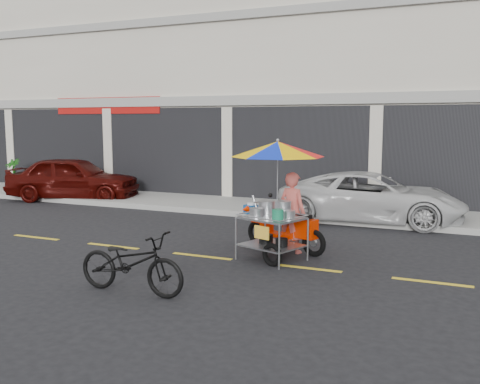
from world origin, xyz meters
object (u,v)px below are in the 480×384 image
at_px(maroon_sedan, 74,178).
at_px(near_bicycle, 131,263).
at_px(white_pickup, 372,197).
at_px(food_vendor_rig, 282,183).

bearing_deg(maroon_sedan, near_bicycle, -151.73).
relative_size(maroon_sedan, white_pickup, 0.91).
bearing_deg(white_pickup, maroon_sedan, 87.12).
xyz_separation_m(white_pickup, food_vendor_rig, (-0.91, -4.13, 0.75)).
bearing_deg(food_vendor_rig, maroon_sedan, 172.86).
distance_m(maroon_sedan, near_bicycle, 9.96).
relative_size(maroon_sedan, food_vendor_rig, 1.86).
distance_m(maroon_sedan, food_vendor_rig, 9.35).
xyz_separation_m(maroon_sedan, food_vendor_rig, (8.37, -4.13, 0.67)).
bearing_deg(white_pickup, food_vendor_rig, 164.74).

